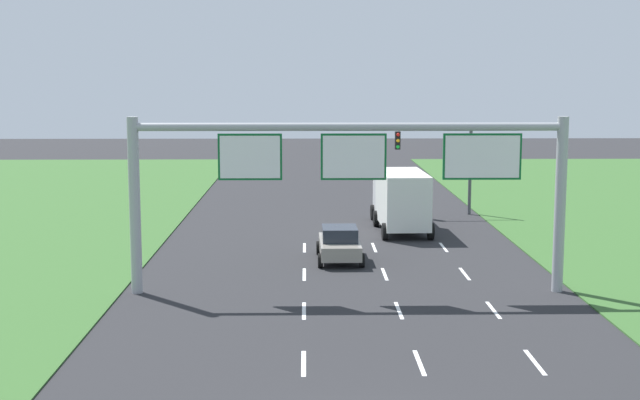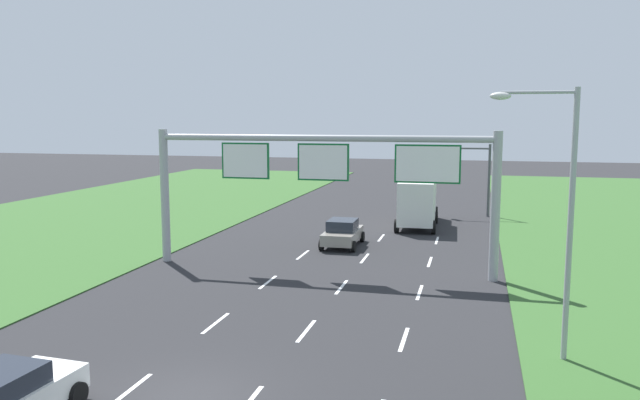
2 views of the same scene
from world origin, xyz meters
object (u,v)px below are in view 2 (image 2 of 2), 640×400
(car_near_red, at_px, (1,400))
(car_lead_silver, at_px, (343,233))
(traffic_light_mast, at_px, (463,166))
(street_lamp, at_px, (558,200))
(box_truck, at_px, (418,201))
(sign_gantry, at_px, (324,172))

(car_near_red, xyz_separation_m, car_lead_silver, (3.50, 23.57, 0.05))
(traffic_light_mast, xyz_separation_m, street_lamp, (3.43, -29.20, 1.21))
(car_near_red, bearing_deg, car_lead_silver, 84.97)
(car_lead_silver, bearing_deg, box_truck, 65.08)
(sign_gantry, relative_size, street_lamp, 2.03)
(car_near_red, xyz_separation_m, box_truck, (7.19, 31.75, 1.03))
(car_lead_silver, height_order, street_lamp, street_lamp)
(car_near_red, bearing_deg, box_truck, 80.66)
(sign_gantry, bearing_deg, traffic_light_mast, 72.36)
(sign_gantry, distance_m, traffic_light_mast, 20.68)
(street_lamp, bearing_deg, car_near_red, -149.47)
(traffic_light_mast, distance_m, street_lamp, 29.42)
(car_near_red, distance_m, street_lamp, 16.32)
(box_truck, xyz_separation_m, street_lamp, (6.36, -23.76, 3.30))
(car_near_red, distance_m, sign_gantry, 18.40)
(box_truck, distance_m, street_lamp, 24.82)
(box_truck, bearing_deg, car_lead_silver, -116.06)
(traffic_light_mast, bearing_deg, car_lead_silver, -115.94)
(box_truck, height_order, traffic_light_mast, traffic_light_mast)
(box_truck, height_order, sign_gantry, sign_gantry)
(traffic_light_mast, bearing_deg, car_near_red, -105.23)
(sign_gantry, relative_size, traffic_light_mast, 3.08)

